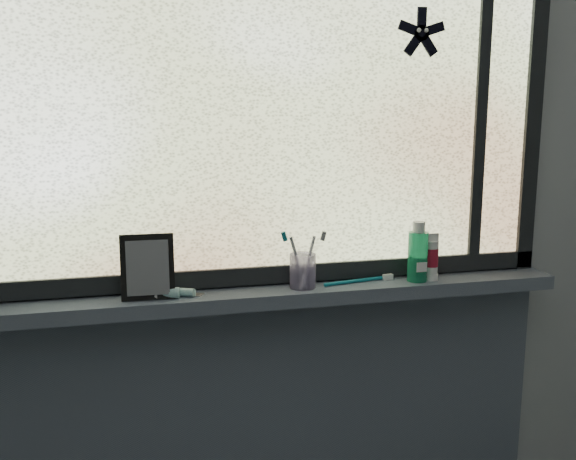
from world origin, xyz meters
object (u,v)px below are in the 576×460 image
at_px(toothbrush_cup, 303,271).
at_px(cream_tube, 431,255).
at_px(vanity_mirror, 147,267).
at_px(mouthwash_bottle, 418,251).

distance_m(toothbrush_cup, cream_tube, 0.39).
xyz_separation_m(vanity_mirror, toothbrush_cup, (0.42, 0.01, -0.04)).
bearing_deg(toothbrush_cup, vanity_mirror, -179.23).
height_order(toothbrush_cup, cream_tube, cream_tube).
relative_size(toothbrush_cup, mouthwash_bottle, 0.67).
distance_m(vanity_mirror, toothbrush_cup, 0.42).
bearing_deg(mouthwash_bottle, vanity_mirror, 179.52).
xyz_separation_m(vanity_mirror, cream_tube, (0.81, -0.00, -0.01)).
distance_m(vanity_mirror, cream_tube, 0.81).
bearing_deg(cream_tube, vanity_mirror, 179.79).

